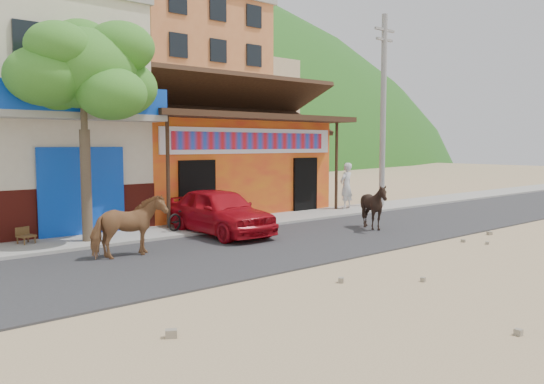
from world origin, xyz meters
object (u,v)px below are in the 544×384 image
at_px(cow_dark, 374,207).
at_px(pedestrian, 346,186).
at_px(cafe_chair_left, 26,228).
at_px(red_car, 220,211).
at_px(scooter, 186,216).
at_px(tree, 84,129).
at_px(utility_pole, 383,111).
at_px(cow_tan, 129,227).

bearing_deg(cow_dark, pedestrian, 120.30).
height_order(pedestrian, cafe_chair_left, pedestrian).
height_order(cow_dark, red_car, cow_dark).
relative_size(scooter, cafe_chair_left, 1.93).
relative_size(tree, cow_dark, 4.14).
bearing_deg(scooter, cow_dark, -140.66).
bearing_deg(tree, cow_dark, -23.58).
bearing_deg(cow_dark, utility_pole, 104.07).
bearing_deg(pedestrian, cow_tan, 4.53).
bearing_deg(pedestrian, cow_dark, 42.50).
bearing_deg(cow_dark, scooter, -148.20).
relative_size(pedestrian, cafe_chair_left, 2.29).
distance_m(tree, utility_pole, 12.84).
bearing_deg(pedestrian, utility_pole, 163.55).
xyz_separation_m(utility_pole, cow_tan, (-12.68, -2.53, -3.35)).
distance_m(utility_pole, cafe_chair_left, 14.65).
height_order(scooter, cafe_chair_left, scooter).
relative_size(tree, pedestrian, 3.23).
bearing_deg(pedestrian, scooter, -7.02).
relative_size(utility_pole, red_car, 1.95).
distance_m(utility_pole, cow_tan, 13.36).
xyz_separation_m(red_car, scooter, (-0.50, 1.08, -0.21)).
xyz_separation_m(cow_dark, pedestrian, (2.96, 3.85, 0.29)).
relative_size(red_car, scooter, 2.62).
distance_m(cow_dark, cafe_chair_left, 10.10).
bearing_deg(red_car, cow_tan, -158.79).
bearing_deg(cow_dark, red_car, -141.41).
height_order(utility_pole, cow_dark, utility_pole).
bearing_deg(cow_tan, pedestrian, -76.17).
height_order(tree, utility_pole, utility_pole).
bearing_deg(cafe_chair_left, red_car, -36.66).
xyz_separation_m(cow_tan, cafe_chair_left, (-1.52, 2.96, -0.25)).
bearing_deg(cafe_chair_left, utility_pole, -19.92).
bearing_deg(tree, red_car, -16.17).
distance_m(utility_pole, red_car, 9.88).
distance_m(utility_pole, cow_dark, 6.99).
height_order(cow_tan, cow_dark, cow_tan).
height_order(cow_tan, pedestrian, pedestrian).
bearing_deg(cow_tan, utility_pole, -79.34).
height_order(cow_tan, cafe_chair_left, cow_tan).
distance_m(red_car, pedestrian, 7.37).
xyz_separation_m(cow_tan, red_car, (3.48, 1.29, -0.04)).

